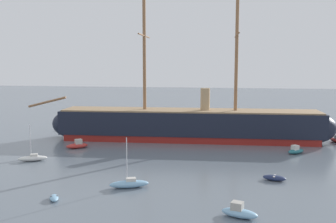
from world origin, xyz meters
The scene contains 10 objects.
tall_ship centered at (2.01, 47.54, 2.98)m, with size 57.70×12.31×27.74m.
dinghy_foreground_left centered at (-8.69, 13.36, 0.25)m, with size 1.77×2.25×0.49m.
motorboat_foreground_right centered at (10.55, 11.83, 0.51)m, with size 3.75×2.48×1.46m.
sailboat_near_centre centered at (-1.92, 18.68, 0.50)m, with size 4.75×2.84×5.93m.
sailboat_mid_left centered at (-19.15, 28.41, 0.46)m, with size 4.30×2.87×5.41m.
dinghy_mid_right centered at (15.05, 24.21, 0.33)m, with size 3.01×1.86×0.66m.
motorboat_alongside_bow centered at (-15.95, 37.58, 0.54)m, with size 3.88×3.39×1.54m.
motorboat_alongside_stern centered at (19.94, 39.47, 0.49)m, with size 3.38×3.23×1.39m.
dinghy_far_left centered at (-25.93, 53.51, 0.32)m, with size 2.31×2.88×0.63m.
sailboat_distant_centre centered at (3.00, 63.27, 0.41)m, with size 3.88×2.66×4.90m.
Camera 1 is at (9.58, -24.09, 14.50)m, focal length 41.89 mm.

